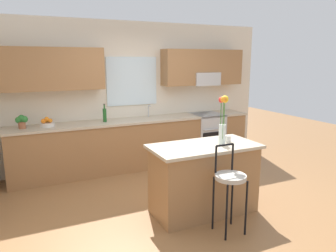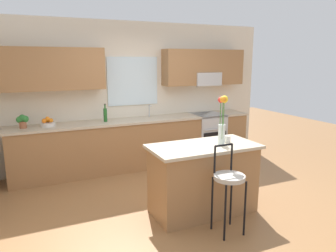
# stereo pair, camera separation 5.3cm
# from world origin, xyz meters

# --- Properties ---
(ground_plane) EXTENTS (14.00, 14.00, 0.00)m
(ground_plane) POSITION_xyz_m (0.00, 0.00, 0.00)
(ground_plane) COLOR olive
(back_wall_assembly) EXTENTS (5.60, 0.50, 2.70)m
(back_wall_assembly) POSITION_xyz_m (0.03, 1.99, 1.51)
(back_wall_assembly) COLOR beige
(back_wall_assembly) RESTS_ON ground
(counter_run) EXTENTS (4.56, 0.64, 0.92)m
(counter_run) POSITION_xyz_m (0.00, 1.70, 0.47)
(counter_run) COLOR #996B42
(counter_run) RESTS_ON ground
(sink_faucet) EXTENTS (0.02, 0.13, 0.23)m
(sink_faucet) POSITION_xyz_m (0.28, 1.84, 1.06)
(sink_faucet) COLOR #B7BABC
(sink_faucet) RESTS_ON counter_run
(oven_range) EXTENTS (0.60, 0.64, 0.92)m
(oven_range) POSITION_xyz_m (1.48, 1.68, 0.46)
(oven_range) COLOR #B7BABC
(oven_range) RESTS_ON ground
(kitchen_island) EXTENTS (1.41, 0.72, 0.92)m
(kitchen_island) POSITION_xyz_m (0.17, -0.39, 0.46)
(kitchen_island) COLOR #996B42
(kitchen_island) RESTS_ON ground
(bar_stool_near) EXTENTS (0.36, 0.36, 1.04)m
(bar_stool_near) POSITION_xyz_m (0.17, -0.96, 0.64)
(bar_stool_near) COLOR black
(bar_stool_near) RESTS_ON ground
(flower_vase) EXTENTS (0.13, 0.15, 0.63)m
(flower_vase) POSITION_xyz_m (0.40, -0.45, 1.26)
(flower_vase) COLOR silver
(flower_vase) RESTS_ON kitchen_island
(mug_ceramic) EXTENTS (0.08, 0.08, 0.09)m
(mug_ceramic) POSITION_xyz_m (0.53, -0.39, 0.97)
(mug_ceramic) COLOR silver
(mug_ceramic) RESTS_ON kitchen_island
(fruit_bowl_oranges) EXTENTS (0.24, 0.24, 0.16)m
(fruit_bowl_oranges) POSITION_xyz_m (-1.58, 1.71, 0.97)
(fruit_bowl_oranges) COLOR silver
(fruit_bowl_oranges) RESTS_ON counter_run
(bottle_olive_oil) EXTENTS (0.06, 0.06, 0.32)m
(bottle_olive_oil) POSITION_xyz_m (-0.62, 1.70, 1.05)
(bottle_olive_oil) COLOR #1E5923
(bottle_olive_oil) RESTS_ON counter_run
(potted_plant_small) EXTENTS (0.19, 0.13, 0.22)m
(potted_plant_small) POSITION_xyz_m (-1.95, 1.70, 1.05)
(potted_plant_small) COLOR #9E5B3D
(potted_plant_small) RESTS_ON counter_run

